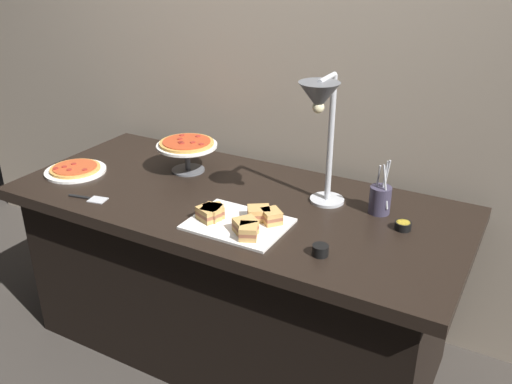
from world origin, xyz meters
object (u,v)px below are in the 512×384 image
Objects in this scene: pizza_plate_center at (187,147)px; sauce_cup_near at (403,225)px; heat_lamp at (321,110)px; sandwich_platter at (237,220)px; pizza_plate_front at (75,170)px; sauce_cup_far at (320,250)px; serving_spatula at (89,198)px; utensil_holder at (380,199)px.

pizza_plate_center is 4.51× the size of sauce_cup_near.
heat_lamp reaches higher than sandwich_platter.
heat_lamp is 1.21m from pizza_plate_front.
sandwich_platter is 0.62m from sauce_cup_near.
pizza_plate_center is 4.83× the size of sauce_cup_far.
pizza_plate_front is 0.92m from sandwich_platter.
heat_lamp is 1.02m from serving_spatula.
sauce_cup_near is (0.34, 0.03, -0.40)m from heat_lamp.
pizza_plate_center is 1.03m from sauce_cup_near.
sauce_cup_near is at bearing -4.17° from pizza_plate_center.
sauce_cup_near is (1.46, 0.19, 0.00)m from pizza_plate_front.
sandwich_platter is at bearing 8.72° from serving_spatula.
utensil_holder reaches higher than sandwich_platter.
pizza_plate_front is at bearing -172.53° from sauce_cup_near.
pizza_plate_center is at bearing 67.86° from serving_spatula.
serving_spatula is at bearing -158.37° from heat_lamp.
pizza_plate_front is (-1.13, -0.16, -0.40)m from heat_lamp.
utensil_holder is at bearing 28.55° from heat_lamp.
heat_lamp is at bearing -175.18° from sauce_cup_near.
pizza_plate_center is 0.92m from sauce_cup_far.
serving_spatula is (-0.65, -0.10, -0.02)m from sandwich_platter.
pizza_plate_center is 0.90m from utensil_holder.
heat_lamp is 8.70× the size of sauce_cup_near.
utensil_holder is 1.18m from serving_spatula.
heat_lamp is 0.52m from sauce_cup_near.
heat_lamp is at bearing -8.54° from pizza_plate_center.
pizza_plate_center is 1.59× the size of serving_spatula.
sauce_cup_near is 0.16m from utensil_holder.
sandwich_platter is at bearing -140.03° from utensil_holder.
pizza_plate_front is at bearing 174.42° from sauce_cup_far.
sandwich_platter reaches higher than sauce_cup_near.
utensil_holder is (0.43, 0.36, 0.03)m from sandwich_platter.
sandwich_platter reaches higher than pizza_plate_front.
sauce_cup_near is at bearing 7.47° from pizza_plate_front.
sauce_cup_far is at bearing 3.20° from serving_spatula.
utensil_holder reaches higher than sauce_cup_far.
utensil_holder is at bearing 11.84° from pizza_plate_front.
sauce_cup_far is at bearing -64.00° from heat_lamp.
utensil_holder reaches higher than pizza_plate_center.
heat_lamp is at bearing -151.45° from utensil_holder.
sauce_cup_near is 1.26m from serving_spatula.
pizza_plate_center is 1.24× the size of utensil_holder.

